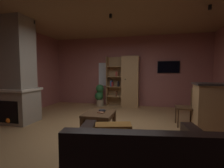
% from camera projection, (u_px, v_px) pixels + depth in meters
% --- Properties ---
extents(floor, '(6.11, 6.05, 0.02)m').
position_uv_depth(floor, '(108.00, 132.00, 3.61)').
color(floor, '#A37A4C').
rests_on(floor, ground).
extents(wall_back, '(6.23, 0.06, 2.74)m').
position_uv_depth(wall_back, '(128.00, 71.00, 6.47)').
color(wall_back, '#9E5B56').
rests_on(wall_back, ground).
extents(ceiling, '(6.11, 6.05, 0.02)m').
position_uv_depth(ceiling, '(108.00, 5.00, 3.41)').
color(ceiling, '#8E6B47').
extents(window_pane_back, '(0.80, 0.01, 0.94)m').
position_uv_depth(window_pane_back, '(108.00, 74.00, 6.63)').
color(window_pane_back, white).
extents(stone_fireplace, '(0.95, 0.78, 2.74)m').
position_uv_depth(stone_fireplace, '(17.00, 76.00, 4.24)').
color(stone_fireplace, gray).
rests_on(stone_fireplace, ground).
extents(bookshelf_cabinet, '(1.24, 0.41, 1.94)m').
position_uv_depth(bookshelf_cabinet, '(128.00, 82.00, 6.22)').
color(bookshelf_cabinet, '#A87F51').
rests_on(bookshelf_cabinet, ground).
extents(coffee_table, '(0.60, 0.68, 0.47)m').
position_uv_depth(coffee_table, '(99.00, 117.00, 3.45)').
color(coffee_table, '#4C331E').
rests_on(coffee_table, ground).
extents(table_book_0, '(0.14, 0.11, 0.02)m').
position_uv_depth(table_book_0, '(101.00, 112.00, 3.41)').
color(table_book_0, brown).
rests_on(table_book_0, coffee_table).
extents(table_book_1, '(0.14, 0.11, 0.02)m').
position_uv_depth(table_book_1, '(102.00, 110.00, 3.50)').
color(table_book_1, black).
rests_on(table_book_1, coffee_table).
extents(dining_chair, '(0.42, 0.42, 0.92)m').
position_uv_depth(dining_chair, '(189.00, 105.00, 3.98)').
color(dining_chair, '#4C331E').
rests_on(dining_chair, ground).
extents(potted_floor_plant, '(0.36, 0.35, 0.86)m').
position_uv_depth(potted_floor_plant, '(100.00, 95.00, 6.34)').
color(potted_floor_plant, '#9E896B').
rests_on(potted_floor_plant, ground).
extents(wall_mounted_tv, '(0.79, 0.06, 0.44)m').
position_uv_depth(wall_mounted_tv, '(168.00, 67.00, 6.03)').
color(wall_mounted_tv, black).
extents(track_light_spot_0, '(0.07, 0.07, 0.09)m').
position_uv_depth(track_light_spot_0, '(34.00, 22.00, 4.31)').
color(track_light_spot_0, black).
extents(track_light_spot_1, '(0.07, 0.07, 0.09)m').
position_uv_depth(track_light_spot_1, '(111.00, 16.00, 3.84)').
color(track_light_spot_1, black).
extents(track_light_spot_2, '(0.07, 0.07, 0.09)m').
position_uv_depth(track_light_spot_2, '(210.00, 7.00, 3.31)').
color(track_light_spot_2, black).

